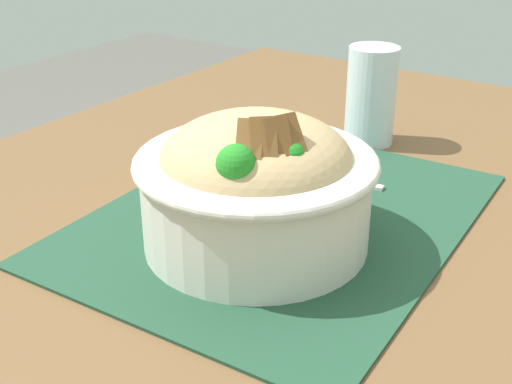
% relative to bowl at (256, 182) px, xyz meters
% --- Properties ---
extents(table, '(1.19, 0.79, 0.72)m').
position_rel_bowl_xyz_m(table, '(0.03, 0.02, -0.14)').
color(table, brown).
rests_on(table, ground_plane).
extents(placemat, '(0.43, 0.34, 0.00)m').
position_rel_bowl_xyz_m(placemat, '(0.06, 0.01, -0.06)').
color(placemat, '#1E422D').
rests_on(placemat, table).
extents(bowl, '(0.21, 0.21, 0.13)m').
position_rel_bowl_xyz_m(bowl, '(0.00, 0.00, 0.00)').
color(bowl, silver).
rests_on(bowl, placemat).
extents(fork, '(0.03, 0.12, 0.00)m').
position_rel_bowl_xyz_m(fork, '(0.16, 0.02, -0.06)').
color(fork, '#BDBDBD').
rests_on(fork, placemat).
extents(drinking_glass, '(0.06, 0.06, 0.12)m').
position_rel_bowl_xyz_m(drinking_glass, '(0.29, 0.03, -0.01)').
color(drinking_glass, silver).
rests_on(drinking_glass, table).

